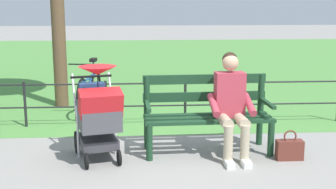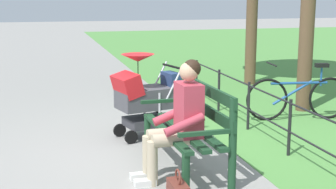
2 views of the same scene
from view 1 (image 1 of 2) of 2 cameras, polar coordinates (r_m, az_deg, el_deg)
ground_plane at (r=5.80m, az=-2.47°, el=-7.43°), size 60.00×60.00×0.00m
grass_lawn at (r=14.41m, az=-3.33°, el=4.09°), size 40.00×16.00×0.01m
park_bench at (r=5.82m, az=4.83°, el=-1.98°), size 1.62×0.65×0.96m
person_on_bench at (r=5.62m, az=7.89°, el=-0.96°), size 0.54×0.74×1.28m
stroller at (r=5.51m, az=-8.74°, el=-2.14°), size 0.69×0.97×1.15m
handbag at (r=5.76m, az=14.89°, el=-6.61°), size 0.32×0.14×0.37m
park_fence at (r=7.03m, az=-2.78°, el=-0.52°), size 6.13×0.04×0.70m
bicycle at (r=8.06m, az=-9.73°, el=0.53°), size 0.44×1.65×0.89m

